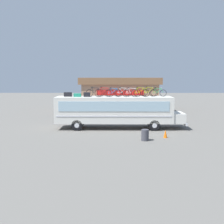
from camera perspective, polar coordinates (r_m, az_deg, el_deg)
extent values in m
plane|color=#605E59|center=(26.24, 0.39, -3.40)|extent=(120.00, 120.00, 0.00)
cube|color=silver|center=(25.97, 0.39, 0.56)|extent=(10.84, 2.58, 2.40)
cube|color=silver|center=(26.73, 13.34, -1.07)|extent=(1.13, 2.38, 0.90)
cube|color=#99B7C6|center=(24.62, 0.39, 1.16)|extent=(9.98, 0.04, 0.91)
cube|color=#99B7C6|center=(27.22, 0.40, 1.74)|extent=(9.98, 0.04, 0.91)
cube|color=silver|center=(24.73, 0.38, -0.90)|extent=(10.41, 0.03, 0.12)
cube|color=silver|center=(27.32, 0.40, -0.13)|extent=(10.41, 0.03, 0.12)
cube|color=silver|center=(26.95, 14.61, -2.18)|extent=(0.16, 2.45, 0.24)
cylinder|color=black|center=(25.28, 8.78, -2.76)|extent=(0.98, 0.28, 0.98)
cylinder|color=silver|center=(25.28, 8.78, -2.76)|extent=(0.44, 0.30, 0.44)
cylinder|color=black|center=(27.53, 8.10, -1.93)|extent=(0.98, 0.28, 0.98)
cylinder|color=silver|center=(27.53, 8.10, -1.93)|extent=(0.44, 0.30, 0.44)
cylinder|color=black|center=(25.25, -7.28, -2.74)|extent=(0.98, 0.28, 0.98)
cylinder|color=silver|center=(25.25, -7.28, -2.74)|extent=(0.44, 0.30, 0.44)
cylinder|color=black|center=(27.51, -6.63, -1.92)|extent=(0.98, 0.28, 0.98)
cylinder|color=silver|center=(27.51, -6.63, -1.92)|extent=(0.44, 0.30, 0.44)
cube|color=black|center=(26.38, -9.13, 3.62)|extent=(0.69, 0.48, 0.40)
cube|color=#1E7F66|center=(25.88, -7.17, 3.50)|extent=(0.69, 0.36, 0.32)
cube|color=black|center=(25.89, -5.22, 3.63)|extent=(0.59, 0.49, 0.41)
torus|color=black|center=(26.00, -4.67, 3.96)|extent=(0.69, 0.04, 0.69)
torus|color=black|center=(25.93, -2.41, 3.96)|extent=(0.69, 0.04, 0.69)
cylinder|color=black|center=(25.96, -4.00, 4.53)|extent=(0.20, 0.04, 0.49)
cylinder|color=black|center=(25.94, -3.32, 4.50)|extent=(0.48, 0.04, 0.47)
cylinder|color=black|center=(25.93, -3.50, 5.03)|extent=(0.62, 0.04, 0.07)
cylinder|color=black|center=(25.98, -4.24, 3.98)|extent=(0.39, 0.03, 0.05)
cylinder|color=black|center=(25.98, -4.42, 4.51)|extent=(0.25, 0.03, 0.51)
cylinder|color=black|center=(25.92, -2.62, 4.48)|extent=(0.21, 0.03, 0.48)
cylinder|color=silver|center=(25.91, -2.83, 5.11)|extent=(0.03, 0.44, 0.03)
ellipsoid|color=black|center=(25.96, -4.18, 5.15)|extent=(0.20, 0.08, 0.06)
torus|color=black|center=(25.53, -2.82, 3.93)|extent=(0.71, 0.04, 0.71)
torus|color=black|center=(25.49, -0.45, 3.94)|extent=(0.71, 0.04, 0.71)
cylinder|color=red|center=(25.50, -2.11, 4.53)|extent=(0.20, 0.04, 0.51)
cylinder|color=red|center=(25.49, -1.40, 4.50)|extent=(0.49, 0.04, 0.49)
cylinder|color=red|center=(25.48, -1.59, 5.05)|extent=(0.63, 0.04, 0.07)
cylinder|color=red|center=(25.52, -2.37, 3.96)|extent=(0.40, 0.03, 0.05)
cylinder|color=red|center=(25.51, -2.56, 4.51)|extent=(0.26, 0.03, 0.53)
cylinder|color=red|center=(25.48, -0.67, 4.47)|extent=(0.22, 0.03, 0.49)
cylinder|color=silver|center=(25.47, -0.88, 5.13)|extent=(0.03, 0.44, 0.03)
ellipsoid|color=black|center=(25.49, -2.30, 5.18)|extent=(0.20, 0.08, 0.06)
torus|color=black|center=(25.79, -0.84, 3.91)|extent=(0.65, 0.04, 0.65)
torus|color=black|center=(25.79, 1.43, 3.90)|extent=(0.65, 0.04, 0.65)
cylinder|color=#197FDB|center=(25.78, -0.16, 4.45)|extent=(0.20, 0.04, 0.46)
cylinder|color=#197FDB|center=(25.78, 0.52, 4.41)|extent=(0.47, 0.04, 0.44)
cylinder|color=#197FDB|center=(25.77, 0.34, 4.91)|extent=(0.61, 0.04, 0.07)
cylinder|color=#197FDB|center=(25.79, -0.41, 3.93)|extent=(0.39, 0.03, 0.05)
cylinder|color=#197FDB|center=(25.78, -0.59, 4.42)|extent=(0.25, 0.03, 0.48)
cylinder|color=#197FDB|center=(25.78, 1.22, 4.39)|extent=(0.21, 0.03, 0.45)
cylinder|color=silver|center=(25.76, 1.02, 4.98)|extent=(0.03, 0.44, 0.03)
ellipsoid|color=black|center=(25.77, -0.34, 5.03)|extent=(0.20, 0.08, 0.06)
torus|color=black|center=(26.05, 1.18, 3.97)|extent=(0.68, 0.04, 0.68)
torus|color=black|center=(26.08, 3.31, 3.96)|extent=(0.68, 0.04, 0.68)
cylinder|color=white|center=(26.04, 1.82, 4.53)|extent=(0.19, 0.04, 0.48)
cylinder|color=white|center=(26.05, 2.46, 4.49)|extent=(0.45, 0.04, 0.46)
cylinder|color=white|center=(26.03, 2.29, 5.01)|extent=(0.58, 0.04, 0.07)
cylinder|color=white|center=(26.05, 1.59, 3.99)|extent=(0.37, 0.03, 0.05)
cylinder|color=white|center=(26.04, 1.42, 4.51)|extent=(0.24, 0.03, 0.50)
cylinder|color=white|center=(26.06, 3.12, 4.47)|extent=(0.20, 0.03, 0.47)
cylinder|color=silver|center=(26.04, 2.93, 5.08)|extent=(0.03, 0.44, 0.03)
ellipsoid|color=black|center=(26.03, 1.65, 5.14)|extent=(0.20, 0.08, 0.06)
torus|color=black|center=(25.69, 2.90, 3.91)|extent=(0.67, 0.04, 0.67)
torus|color=black|center=(25.76, 5.28, 3.89)|extent=(0.67, 0.04, 0.67)
cylinder|color=white|center=(25.69, 3.62, 4.46)|extent=(0.20, 0.04, 0.47)
cylinder|color=white|center=(25.71, 4.33, 4.42)|extent=(0.50, 0.04, 0.46)
cylinder|color=white|center=(25.70, 4.15, 4.94)|extent=(0.64, 0.04, 0.07)
cylinder|color=white|center=(25.70, 3.35, 3.93)|extent=(0.41, 0.03, 0.05)
cylinder|color=white|center=(25.69, 3.16, 4.44)|extent=(0.26, 0.03, 0.49)
cylinder|color=white|center=(25.74, 5.07, 4.39)|extent=(0.22, 0.03, 0.46)
cylinder|color=silver|center=(25.72, 4.87, 5.01)|extent=(0.03, 0.44, 0.03)
ellipsoid|color=black|center=(25.68, 3.43, 5.07)|extent=(0.20, 0.08, 0.06)
torus|color=black|center=(25.70, 4.73, 3.93)|extent=(0.70, 0.04, 0.70)
torus|color=black|center=(25.80, 7.02, 3.91)|extent=(0.70, 0.04, 0.70)
cylinder|color=#B2B20C|center=(25.71, 5.42, 4.51)|extent=(0.20, 0.04, 0.50)
cylinder|color=#B2B20C|center=(25.74, 6.11, 4.47)|extent=(0.48, 0.04, 0.48)
cylinder|color=#B2B20C|center=(25.72, 5.94, 5.01)|extent=(0.62, 0.04, 0.07)
cylinder|color=#B2B20C|center=(25.72, 5.17, 3.95)|extent=(0.39, 0.03, 0.05)
cylinder|color=#B2B20C|center=(25.70, 4.99, 4.49)|extent=(0.25, 0.03, 0.52)
cylinder|color=#B2B20C|center=(25.77, 6.82, 4.44)|extent=(0.22, 0.03, 0.49)
cylinder|color=silver|center=(25.75, 6.62, 5.08)|extent=(0.03, 0.44, 0.03)
ellipsoid|color=black|center=(25.69, 5.25, 5.14)|extent=(0.20, 0.08, 0.06)
torus|color=black|center=(26.43, 6.64, 4.00)|extent=(0.70, 0.04, 0.70)
torus|color=black|center=(26.55, 8.75, 3.97)|extent=(0.70, 0.04, 0.70)
cylinder|color=#B2B20C|center=(26.45, 7.28, 4.56)|extent=(0.19, 0.04, 0.50)
cylinder|color=#B2B20C|center=(26.49, 7.92, 4.52)|extent=(0.46, 0.04, 0.48)
cylinder|color=#B2B20C|center=(26.47, 7.76, 5.05)|extent=(0.59, 0.04, 0.07)
cylinder|color=#B2B20C|center=(26.45, 7.04, 4.01)|extent=(0.37, 0.03, 0.05)
cylinder|color=#B2B20C|center=(26.43, 6.88, 4.54)|extent=(0.24, 0.03, 0.52)
cylinder|color=#B2B20C|center=(26.53, 8.57, 4.49)|extent=(0.21, 0.03, 0.49)
cylinder|color=silver|center=(26.51, 8.39, 5.11)|extent=(0.03, 0.44, 0.03)
ellipsoid|color=black|center=(26.43, 7.12, 5.18)|extent=(0.20, 0.08, 0.06)
torus|color=black|center=(26.39, 8.51, 3.90)|extent=(0.65, 0.04, 0.65)
torus|color=black|center=(26.54, 10.55, 3.88)|extent=(0.65, 0.04, 0.65)
cylinder|color=green|center=(26.42, 9.13, 4.42)|extent=(0.19, 0.04, 0.46)
cylinder|color=green|center=(26.47, 9.75, 4.38)|extent=(0.44, 0.04, 0.44)
cylinder|color=green|center=(26.45, 9.59, 4.87)|extent=(0.57, 0.04, 0.07)
cylinder|color=green|center=(26.42, 8.90, 3.92)|extent=(0.36, 0.03, 0.05)
cylinder|color=green|center=(26.40, 8.74, 4.41)|extent=(0.24, 0.03, 0.48)
cylinder|color=green|center=(26.52, 10.38, 4.35)|extent=(0.20, 0.03, 0.45)
cylinder|color=silver|center=(26.49, 10.21, 4.94)|extent=(0.03, 0.44, 0.03)
ellipsoid|color=black|center=(26.40, 8.98, 5.00)|extent=(0.20, 0.08, 0.06)
cube|color=tan|center=(40.88, 1.61, 3.12)|extent=(10.61, 6.55, 3.84)
cube|color=brown|center=(40.78, 1.62, 6.47)|extent=(11.46, 7.08, 0.94)
cube|color=red|center=(37.45, 1.71, 4.04)|extent=(6.37, 0.16, 0.70)
cylinder|color=#3F3F47|center=(21.29, 6.86, -4.76)|extent=(0.58, 0.58, 0.87)
cone|color=orange|center=(22.54, 11.01, -4.44)|extent=(0.30, 0.30, 0.66)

